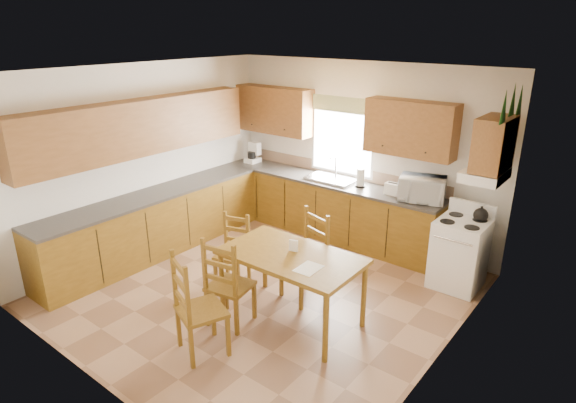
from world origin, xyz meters
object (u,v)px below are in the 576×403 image
Objects in this scene: microwave at (422,189)px; dining_table at (291,288)px; chair_near_right at (201,304)px; stove at (459,254)px; chair_far_right at (304,257)px; chair_far_left at (232,251)px; chair_near_left at (230,280)px.

microwave is 2.40m from dining_table.
dining_table is (-0.50, -2.25, -0.67)m from microwave.
chair_near_right is (-0.36, -1.01, 0.14)m from dining_table.
chair_near_right is (-1.56, -2.94, 0.12)m from stove.
stove is 0.80× the size of chair_far_right.
chair_near_right is at bearing -121.58° from microwave.
chair_far_right is (0.19, 1.47, -0.00)m from chair_near_right.
microwave reaches higher than chair_far_left.
microwave is (-0.70, 0.31, 0.65)m from stove.
chair_far_left is at bearing -35.85° from chair_near_right.
chair_near_right is at bearing 93.62° from chair_near_left.
microwave is at bearing -121.16° from chair_near_left.
chair_near_left is 0.89m from chair_far_left.
chair_near_left is (-0.50, -0.46, 0.12)m from dining_table.
chair_far_left is (-2.31, -1.75, 0.02)m from stove.
chair_near_right reaches higher than chair_far_left.
stove reaches higher than dining_table.
stove is 2.28m from dining_table.
chair_near_left is 0.96× the size of chair_near_right.
stove is 0.96× the size of chair_far_left.
chair_near_right reaches higher than chair_far_right.
chair_far_right is at bearing 0.37° from chair_far_left.
chair_near_right is 1.41m from chair_far_left.
chair_near_right is 1.21× the size of chair_far_left.
microwave is 1.98m from chair_far_right.
chair_far_left is at bearing 169.78° from dining_table.
chair_near_left is at bearing -94.22° from chair_far_right.
chair_far_right is (-0.17, 0.46, 0.14)m from dining_table.
stove is 0.79× the size of chair_near_right.
chair_near_left is 0.98m from chair_far_right.
chair_near_right is at bearing -73.92° from chair_far_left.
chair_far_left is (-0.61, 0.64, -0.07)m from chair_near_left.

